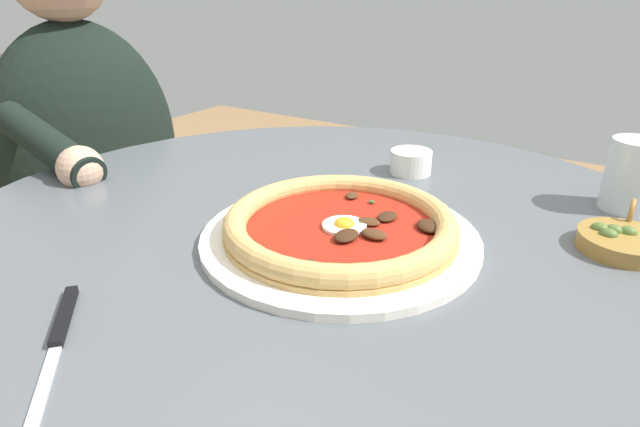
# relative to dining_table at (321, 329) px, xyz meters

# --- Properties ---
(dining_table) EXTENTS (1.00, 1.00, 0.76)m
(dining_table) POSITION_rel_dining_table_xyz_m (0.00, 0.00, 0.00)
(dining_table) COLOR #565B60
(dining_table) RESTS_ON ground
(pizza_on_plate) EXTENTS (0.33, 0.33, 0.04)m
(pizza_on_plate) POSITION_rel_dining_table_xyz_m (-0.04, 0.01, 0.17)
(pizza_on_plate) COLOR white
(pizza_on_plate) RESTS_ON dining_table
(water_glass) EXTENTS (0.07, 0.07, 0.10)m
(water_glass) POSITION_rel_dining_table_xyz_m (-0.31, -0.28, 0.19)
(water_glass) COLOR silver
(water_glass) RESTS_ON dining_table
(steak_knife) EXTENTS (0.16, 0.15, 0.01)m
(steak_knife) POSITION_rel_dining_table_xyz_m (0.08, 0.30, 0.15)
(steak_knife) COLOR silver
(steak_knife) RESTS_ON dining_table
(ramekin_capers) EXTENTS (0.07, 0.07, 0.04)m
(ramekin_capers) POSITION_rel_dining_table_xyz_m (-0.01, -0.25, 0.17)
(ramekin_capers) COLOR white
(ramekin_capers) RESTS_ON dining_table
(olive_pan) EXTENTS (0.10, 0.12, 0.04)m
(olive_pan) POSITION_rel_dining_table_xyz_m (-0.32, -0.14, 0.16)
(olive_pan) COLOR olive
(olive_pan) RESTS_ON dining_table
(diner_person) EXTENTS (0.48, 0.44, 1.15)m
(diner_person) POSITION_rel_dining_table_xyz_m (0.67, -0.14, -0.09)
(diner_person) COLOR #282833
(diner_person) RESTS_ON ground
(cafe_chair_diner) EXTENTS (0.52, 0.52, 0.89)m
(cafe_chair_diner) POSITION_rel_dining_table_xyz_m (0.82, -0.17, -0.07)
(cafe_chair_diner) COLOR #504A45
(cafe_chair_diner) RESTS_ON ground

